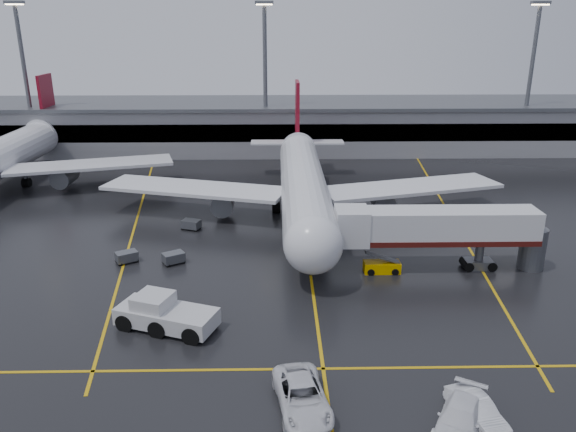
{
  "coord_description": "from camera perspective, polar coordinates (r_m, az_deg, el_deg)",
  "views": [
    {
      "loc": [
        -2.99,
        -54.08,
        22.15
      ],
      "look_at": [
        -2.0,
        -2.0,
        4.0
      ],
      "focal_mm": 34.73,
      "sensor_mm": 36.0,
      "label": 1
    }
  ],
  "objects": [
    {
      "name": "ground",
      "position": [
        58.51,
        1.92,
        -3.04
      ],
      "size": [
        220.0,
        220.0,
        0.0
      ],
      "primitive_type": "plane",
      "color": "black",
      "rests_on": "ground"
    },
    {
      "name": "apron_line_centre",
      "position": [
        58.51,
        1.92,
        -3.03
      ],
      "size": [
        0.25,
        90.0,
        0.02
      ],
      "primitive_type": "cube",
      "color": "gold",
      "rests_on": "ground"
    },
    {
      "name": "apron_line_stop",
      "position": [
        39.09,
        3.62,
        -15.33
      ],
      "size": [
        60.0,
        0.25,
        0.02
      ],
      "primitive_type": "cube",
      "color": "gold",
      "rests_on": "ground"
    },
    {
      "name": "apron_line_left",
      "position": [
        69.89,
        -15.12,
        0.06
      ],
      "size": [
        9.99,
        69.35,
        0.02
      ],
      "primitive_type": "cube",
      "rotation": [
        0.0,
        0.0,
        0.14
      ],
      "color": "gold",
      "rests_on": "ground"
    },
    {
      "name": "apron_line_right",
      "position": [
        70.97,
        16.17,
        0.25
      ],
      "size": [
        7.57,
        69.64,
        0.02
      ],
      "primitive_type": "cube",
      "rotation": [
        0.0,
        0.0,
        -0.1
      ],
      "color": "gold",
      "rests_on": "ground"
    },
    {
      "name": "terminal",
      "position": [
        103.6,
        0.59,
        9.3
      ],
      "size": [
        122.0,
        19.0,
        8.6
      ],
      "color": "gray",
      "rests_on": "ground"
    },
    {
      "name": "light_mast_left",
      "position": [
        105.14,
        -25.36,
        13.25
      ],
      "size": [
        3.0,
        1.2,
        25.45
      ],
      "color": "#595B60",
      "rests_on": "ground"
    },
    {
      "name": "light_mast_mid",
      "position": [
        96.4,
        -2.36,
        14.63
      ],
      "size": [
        3.0,
        1.2,
        25.45
      ],
      "color": "#595B60",
      "rests_on": "ground"
    },
    {
      "name": "light_mast_right",
      "position": [
        105.54,
        23.64,
        13.5
      ],
      "size": [
        3.0,
        1.2,
        25.45
      ],
      "color": "#595B60",
      "rests_on": "ground"
    },
    {
      "name": "main_airliner",
      "position": [
        66.32,
        1.54,
        3.51
      ],
      "size": [
        48.8,
        45.6,
        14.1
      ],
      "color": "silver",
      "rests_on": "ground"
    },
    {
      "name": "jet_bridge",
      "position": [
        53.52,
        15.11,
        -1.39
      ],
      "size": [
        19.9,
        3.4,
        6.05
      ],
      "color": "silver",
      "rests_on": "ground"
    },
    {
      "name": "pushback_tractor",
      "position": [
        44.1,
        -12.56,
        -9.83
      ],
      "size": [
        8.23,
        5.54,
        2.73
      ],
      "color": "silver",
      "rests_on": "ground"
    },
    {
      "name": "belt_loader",
      "position": [
        53.0,
        9.58,
        -5.15
      ],
      "size": [
        3.4,
        1.63,
        2.14
      ],
      "color": "#DB9F00",
      "rests_on": "ground"
    },
    {
      "name": "service_van_a",
      "position": [
        35.21,
        1.45,
        -17.98
      ],
      "size": [
        3.83,
        6.66,
        1.75
      ],
      "primitive_type": "imported",
      "rotation": [
        0.0,
        0.0,
        0.15
      ],
      "color": "silver",
      "rests_on": "ground"
    },
    {
      "name": "service_van_b",
      "position": [
        35.13,
        17.2,
        -19.17
      ],
      "size": [
        4.86,
        6.09,
        1.65
      ],
      "primitive_type": "imported",
      "rotation": [
        0.0,
        0.0,
        -0.53
      ],
      "color": "white",
      "rests_on": "ground"
    },
    {
      "name": "service_van_c",
      "position": [
        36.09,
        18.77,
        -18.33
      ],
      "size": [
        2.87,
        4.86,
        1.51
      ],
      "primitive_type": "imported",
      "rotation": [
        0.0,
        0.0,
        0.3
      ],
      "color": "white",
      "rests_on": "ground"
    },
    {
      "name": "baggage_cart_a",
      "position": [
        55.15,
        -11.64,
        -4.18
      ],
      "size": [
        2.38,
        2.15,
        1.12
      ],
      "color": "#595B60",
      "rests_on": "ground"
    },
    {
      "name": "baggage_cart_b",
      "position": [
        56.49,
        -16.19,
        -4.0
      ],
      "size": [
        2.38,
        2.15,
        1.12
      ],
      "color": "#595B60",
      "rests_on": "ground"
    },
    {
      "name": "baggage_cart_c",
      "position": [
        63.72,
        -9.9,
        -0.83
      ],
      "size": [
        2.33,
        1.91,
        1.12
      ],
      "color": "#595B60",
      "rests_on": "ground"
    }
  ]
}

